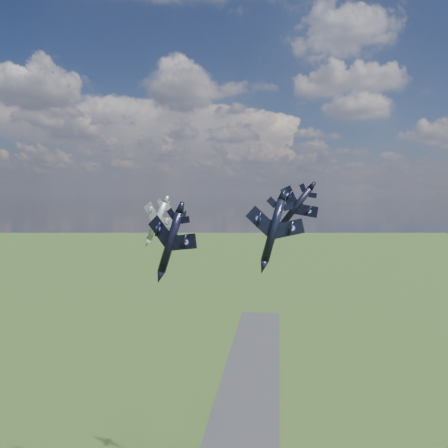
% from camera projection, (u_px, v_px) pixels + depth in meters
% --- Properties ---
extents(jet_lead_navy, '(17.44, 19.91, 7.36)m').
position_uv_depth(jet_lead_navy, '(170.00, 242.00, 81.43)').
color(jet_lead_navy, black).
extents(jet_right_navy, '(12.98, 16.48, 5.90)m').
position_uv_depth(jet_right_navy, '(273.00, 230.00, 75.99)').
color(jet_right_navy, black).
extents(jet_high_navy, '(13.71, 17.15, 9.07)m').
position_uv_depth(jet_high_navy, '(295.00, 208.00, 100.32)').
color(jet_high_navy, black).
extents(jet_left_silver, '(13.78, 15.84, 6.98)m').
position_uv_depth(jet_left_silver, '(157.00, 221.00, 97.32)').
color(jet_left_silver, '#999BA3').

